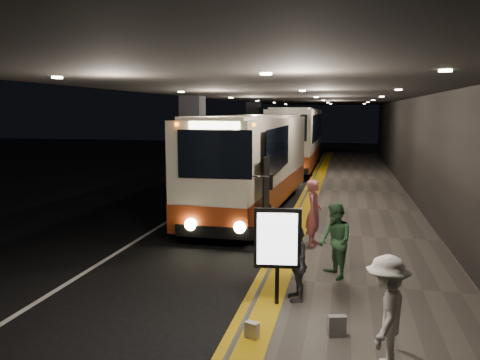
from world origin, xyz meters
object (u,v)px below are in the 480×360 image
(passenger_waiting_green, at_px, (335,241))
(info_sign, at_px, (278,240))
(coach_second, at_px, (297,140))
(bag_polka, at_px, (337,326))
(passenger_waiting_white, at_px, (386,312))
(passenger_waiting_grey, at_px, (298,264))
(bag_plain, at_px, (252,330))
(coach_main, at_px, (254,166))
(stanchion_post, at_px, (285,232))
(passenger_boarding, at_px, (314,213))

(passenger_waiting_green, height_order, info_sign, info_sign)
(coach_second, height_order, passenger_waiting_green, coach_second)
(bag_polka, bearing_deg, passenger_waiting_green, 92.29)
(coach_second, xyz_separation_m, passenger_waiting_green, (3.03, -21.38, -0.89))
(passenger_waiting_white, height_order, passenger_waiting_grey, passenger_waiting_white)
(passenger_waiting_grey, distance_m, bag_plain, 1.94)
(passenger_waiting_white, xyz_separation_m, passenger_waiting_grey, (-1.48, 2.19, -0.10))
(passenger_waiting_white, distance_m, bag_plain, 2.20)
(coach_main, relative_size, stanchion_post, 9.73)
(coach_main, xyz_separation_m, passenger_boarding, (2.65, -4.98, -0.65))
(stanchion_post, bearing_deg, coach_second, 94.98)
(passenger_waiting_grey, bearing_deg, coach_main, 179.47)
(passenger_waiting_white, distance_m, passenger_waiting_grey, 2.64)
(passenger_waiting_green, distance_m, passenger_waiting_grey, 1.57)
(bag_polka, relative_size, info_sign, 0.19)
(coach_main, distance_m, passenger_waiting_grey, 9.32)
(coach_second, bearing_deg, info_sign, -85.45)
(coach_main, height_order, passenger_waiting_green, coach_main)
(passenger_waiting_white, bearing_deg, passenger_waiting_green, -156.38)
(bag_polka, bearing_deg, passenger_waiting_white, -49.37)
(passenger_waiting_green, height_order, passenger_waiting_white, passenger_waiting_green)
(coach_main, height_order, coach_second, coach_second)
(bag_plain, bearing_deg, passenger_waiting_white, -11.80)
(passenger_boarding, bearing_deg, stanchion_post, 156.56)
(passenger_waiting_green, relative_size, stanchion_post, 1.42)
(coach_main, xyz_separation_m, bag_polka, (3.39, -10.30, -1.38))
(info_sign, bearing_deg, bag_polka, -50.61)
(coach_second, relative_size, passenger_waiting_green, 7.40)
(bag_polka, bearing_deg, bag_plain, -164.42)
(coach_second, relative_size, passenger_waiting_white, 7.47)
(coach_main, bearing_deg, bag_plain, -76.51)
(coach_main, distance_m, bag_plain, 10.96)
(coach_main, distance_m, passenger_waiting_green, 8.22)
(bag_plain, xyz_separation_m, info_sign, (0.20, 1.44, 1.13))
(bag_polka, distance_m, stanchion_post, 4.47)
(stanchion_post, bearing_deg, passenger_boarding, 59.14)
(bag_plain, bearing_deg, passenger_waiting_grey, 72.40)
(info_sign, height_order, stanchion_post, info_sign)
(coach_main, relative_size, info_sign, 6.13)
(passenger_waiting_green, height_order, stanchion_post, passenger_waiting_green)
(passenger_waiting_green, bearing_deg, bag_polka, -24.88)
(coach_main, bearing_deg, bag_polka, -69.10)
(passenger_boarding, xyz_separation_m, passenger_waiting_green, (0.63, -2.52, -0.07))
(passenger_boarding, xyz_separation_m, passenger_waiting_grey, (-0.05, -3.93, -0.18))
(coach_main, relative_size, passenger_boarding, 6.33)
(passenger_waiting_green, bearing_deg, bag_plain, -48.49)
(stanchion_post, bearing_deg, info_sign, -85.47)
(passenger_waiting_white, xyz_separation_m, info_sign, (-1.84, 1.87, 0.44))
(coach_second, height_order, info_sign, coach_second)
(coach_main, bearing_deg, passenger_waiting_grey, -71.07)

